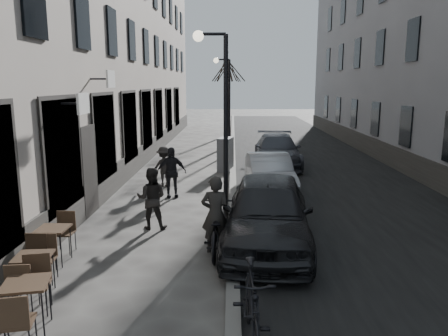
{
  "coord_description": "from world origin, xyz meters",
  "views": [
    {
      "loc": [
        0.18,
        -5.46,
        3.77
      ],
      "look_at": [
        -0.02,
        4.69,
        1.8
      ],
      "focal_mm": 35.0,
      "sensor_mm": 36.0,
      "label": 1
    }
  ],
  "objects_px": {
    "streetlamp_far": "(226,95)",
    "car_mid": "(269,174)",
    "pedestrian_near": "(152,198)",
    "bistro_set_a": "(27,302)",
    "pedestrian_far": "(171,172)",
    "car_near": "(268,212)",
    "moped": "(252,306)",
    "tree_far": "(229,71)",
    "pedestrian_mid": "(164,167)",
    "utility_cabinet": "(225,154)",
    "bistro_set_b": "(34,271)",
    "streetlamp_near": "(219,107)",
    "tree_near": "(228,68)",
    "bistro_set_c": "(53,241)",
    "bicycle": "(215,229)",
    "car_far": "(277,151)"
  },
  "relations": [
    {
      "from": "streetlamp_far",
      "to": "car_mid",
      "type": "relative_size",
      "value": 1.25
    },
    {
      "from": "pedestrian_near",
      "to": "car_mid",
      "type": "bearing_deg",
      "value": -130.22
    },
    {
      "from": "bistro_set_a",
      "to": "pedestrian_far",
      "type": "xyz_separation_m",
      "value": [
        1.1,
        8.14,
        0.36
      ]
    },
    {
      "from": "pedestrian_far",
      "to": "car_mid",
      "type": "bearing_deg",
      "value": -2.03
    },
    {
      "from": "car_near",
      "to": "moped",
      "type": "bearing_deg",
      "value": -92.41
    },
    {
      "from": "tree_far",
      "to": "pedestrian_mid",
      "type": "height_order",
      "value": "tree_far"
    },
    {
      "from": "bistro_set_a",
      "to": "pedestrian_far",
      "type": "relative_size",
      "value": 0.98
    },
    {
      "from": "utility_cabinet",
      "to": "bistro_set_a",
      "type": "bearing_deg",
      "value": -90.38
    },
    {
      "from": "bistro_set_b",
      "to": "pedestrian_far",
      "type": "relative_size",
      "value": 0.91
    },
    {
      "from": "tree_far",
      "to": "pedestrian_far",
      "type": "bearing_deg",
      "value": -95.53
    },
    {
      "from": "streetlamp_near",
      "to": "pedestrian_mid",
      "type": "height_order",
      "value": "streetlamp_near"
    },
    {
      "from": "streetlamp_near",
      "to": "tree_near",
      "type": "xyz_separation_m",
      "value": [
        0.07,
        15.0,
        1.5
      ]
    },
    {
      "from": "bistro_set_c",
      "to": "car_near",
      "type": "xyz_separation_m",
      "value": [
        4.62,
        1.05,
        0.36
      ]
    },
    {
      "from": "car_near",
      "to": "car_mid",
      "type": "distance_m",
      "value": 5.18
    },
    {
      "from": "pedestrian_mid",
      "to": "pedestrian_far",
      "type": "relative_size",
      "value": 0.88
    },
    {
      "from": "pedestrian_mid",
      "to": "moped",
      "type": "distance_m",
      "value": 10.33
    },
    {
      "from": "utility_cabinet",
      "to": "pedestrian_mid",
      "type": "distance_m",
      "value": 3.74
    },
    {
      "from": "streetlamp_far",
      "to": "pedestrian_near",
      "type": "distance_m",
      "value": 12.79
    },
    {
      "from": "pedestrian_near",
      "to": "streetlamp_far",
      "type": "bearing_deg",
      "value": -97.26
    },
    {
      "from": "bistro_set_a",
      "to": "streetlamp_near",
      "type": "bearing_deg",
      "value": 50.17
    },
    {
      "from": "bicycle",
      "to": "pedestrian_mid",
      "type": "bearing_deg",
      "value": -70.16
    },
    {
      "from": "pedestrian_far",
      "to": "streetlamp_far",
      "type": "bearing_deg",
      "value": 65.97
    },
    {
      "from": "streetlamp_far",
      "to": "tree_far",
      "type": "xyz_separation_m",
      "value": [
        0.07,
        9.0,
        1.5
      ]
    },
    {
      "from": "car_mid",
      "to": "streetlamp_near",
      "type": "bearing_deg",
      "value": -118.56
    },
    {
      "from": "bistro_set_a",
      "to": "pedestrian_mid",
      "type": "height_order",
      "value": "pedestrian_mid"
    },
    {
      "from": "bistro_set_b",
      "to": "streetlamp_near",
      "type": "bearing_deg",
      "value": 46.43
    },
    {
      "from": "streetlamp_near",
      "to": "pedestrian_near",
      "type": "height_order",
      "value": "streetlamp_near"
    },
    {
      "from": "streetlamp_far",
      "to": "utility_cabinet",
      "type": "distance_m",
      "value": 5.29
    },
    {
      "from": "car_far",
      "to": "car_mid",
      "type": "bearing_deg",
      "value": -96.9
    },
    {
      "from": "car_near",
      "to": "bistro_set_a",
      "type": "bearing_deg",
      "value": -131.95
    },
    {
      "from": "tree_near",
      "to": "car_far",
      "type": "bearing_deg",
      "value": -70.21
    },
    {
      "from": "streetlamp_near",
      "to": "pedestrian_far",
      "type": "xyz_separation_m",
      "value": [
        -1.69,
        2.78,
        -2.31
      ]
    },
    {
      "from": "bistro_set_a",
      "to": "car_near",
      "type": "bearing_deg",
      "value": 30.47
    },
    {
      "from": "utility_cabinet",
      "to": "car_mid",
      "type": "distance_m",
      "value": 4.16
    },
    {
      "from": "bistro_set_a",
      "to": "tree_near",
      "type": "bearing_deg",
      "value": 69.67
    },
    {
      "from": "bistro_set_b",
      "to": "pedestrian_near",
      "type": "height_order",
      "value": "pedestrian_near"
    },
    {
      "from": "moped",
      "to": "tree_far",
      "type": "bearing_deg",
      "value": 88.71
    },
    {
      "from": "streetlamp_far",
      "to": "tree_far",
      "type": "bearing_deg",
      "value": 89.54
    },
    {
      "from": "utility_cabinet",
      "to": "pedestrian_far",
      "type": "height_order",
      "value": "pedestrian_far"
    },
    {
      "from": "pedestrian_near",
      "to": "bicycle",
      "type": "bearing_deg",
      "value": 137.91
    },
    {
      "from": "bicycle",
      "to": "pedestrian_mid",
      "type": "distance_m",
      "value": 6.72
    },
    {
      "from": "bistro_set_c",
      "to": "pedestrian_near",
      "type": "xyz_separation_m",
      "value": [
        1.69,
        2.29,
        0.35
      ]
    },
    {
      "from": "bistro_set_a",
      "to": "car_far",
      "type": "height_order",
      "value": "car_far"
    },
    {
      "from": "pedestrian_far",
      "to": "tree_near",
      "type": "bearing_deg",
      "value": 68.16
    },
    {
      "from": "pedestrian_near",
      "to": "pedestrian_far",
      "type": "bearing_deg",
      "value": -90.43
    },
    {
      "from": "streetlamp_near",
      "to": "streetlamp_far",
      "type": "xyz_separation_m",
      "value": [
        0.0,
        12.0,
        0.0
      ]
    },
    {
      "from": "tree_far",
      "to": "bistro_set_c",
      "type": "bearing_deg",
      "value": -98.44
    },
    {
      "from": "bistro_set_c",
      "to": "pedestrian_near",
      "type": "bearing_deg",
      "value": 54.19
    },
    {
      "from": "tree_far",
      "to": "car_mid",
      "type": "relative_size",
      "value": 1.4
    },
    {
      "from": "bistro_set_c",
      "to": "car_mid",
      "type": "bearing_deg",
      "value": 51.19
    }
  ]
}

